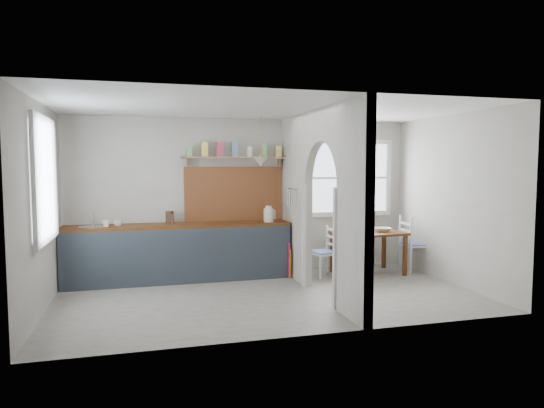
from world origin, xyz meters
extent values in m
cube|color=gray|center=(0.00, 0.00, 0.00)|extent=(5.80, 3.20, 0.01)
cube|color=#BAB9B7|center=(0.00, 0.00, 2.60)|extent=(5.80, 3.20, 0.01)
cube|color=#BAB9B7|center=(0.00, 1.60, 1.30)|extent=(5.80, 0.01, 2.60)
cube|color=#BAB9B7|center=(0.00, -1.60, 1.30)|extent=(5.80, 0.01, 2.60)
cube|color=#BAB9B7|center=(-2.90, 0.00, 1.30)|extent=(0.01, 3.20, 2.60)
cube|color=#BAB9B7|center=(2.90, 0.00, 1.30)|extent=(0.01, 3.20, 2.60)
cube|color=#BAB9B7|center=(0.70, -1.20, 1.30)|extent=(0.12, 0.80, 2.60)
cube|color=#BAB9B7|center=(0.70, 1.00, 1.30)|extent=(0.12, 1.20, 2.60)
cube|color=#BAB9B7|center=(0.70, -0.20, 2.08)|extent=(0.12, 1.20, 1.05)
cube|color=#562812|center=(-1.13, 1.30, 0.88)|extent=(3.50, 0.60, 0.05)
cube|color=#383E46|center=(-1.13, 1.01, 0.42)|extent=(3.50, 0.03, 0.85)
cube|color=#402A1C|center=(-1.13, 1.35, 0.42)|extent=(3.46, 0.45, 0.85)
cylinder|color=#BCBCBC|center=(-2.43, 1.30, 0.89)|extent=(0.40, 0.40, 0.02)
cube|color=brown|center=(-0.20, 1.58, 1.35)|extent=(1.65, 0.03, 0.90)
cube|color=#90684A|center=(-0.20, 1.49, 1.95)|extent=(1.75, 0.20, 0.03)
cube|color=#5AA268|center=(-0.95, 1.49, 2.06)|extent=(0.09, 0.09, 0.18)
cube|color=yellow|center=(-0.70, 1.49, 2.06)|extent=(0.09, 0.09, 0.18)
cube|color=#AA2F48|center=(-0.45, 1.49, 2.06)|extent=(0.09, 0.09, 0.18)
cube|color=#537D9E|center=(-0.21, 1.49, 2.06)|extent=(0.09, 0.09, 0.18)
cube|color=white|center=(0.04, 1.49, 2.06)|extent=(0.09, 0.09, 0.18)
cube|color=#75BB63|center=(0.29, 1.49, 2.06)|extent=(0.09, 0.09, 0.18)
cube|color=#E1BE56|center=(0.54, 1.49, 2.06)|extent=(0.09, 0.09, 0.18)
cone|color=beige|center=(0.15, 1.15, 1.88)|extent=(0.26, 0.26, 0.16)
cylinder|color=#BCBCBC|center=(0.61, 0.90, 1.45)|extent=(0.02, 0.50, 0.02)
imported|color=white|center=(-2.23, 1.23, 0.95)|extent=(0.11, 0.11, 0.10)
imported|color=silver|center=(-2.05, 1.27, 0.95)|extent=(0.16, 0.16, 0.09)
cube|color=#402A1C|center=(-1.28, 1.42, 1.00)|extent=(0.13, 0.15, 0.20)
cylinder|color=tan|center=(-1.27, 1.40, 0.98)|extent=(0.10, 0.10, 0.15)
cube|color=#CE1661|center=(0.58, 0.98, 0.28)|extent=(0.02, 0.03, 0.60)
cube|color=orange|center=(0.58, 0.93, 0.25)|extent=(0.02, 0.03, 0.46)
imported|color=beige|center=(2.20, 0.89, 0.75)|extent=(0.34, 0.34, 0.07)
imported|color=#5A865E|center=(1.87, 0.78, 0.76)|extent=(0.12, 0.12, 0.10)
cylinder|color=black|center=(1.66, 0.85, 0.72)|extent=(0.26, 0.26, 0.02)
imported|color=#4A3857|center=(2.01, 1.12, 0.82)|extent=(0.21, 0.21, 0.22)
camera|label=1|loc=(-1.71, -6.39, 1.83)|focal=32.00mm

